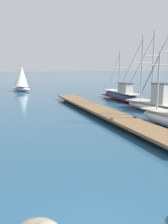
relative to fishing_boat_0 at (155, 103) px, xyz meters
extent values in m
cube|color=brown|center=(-4.90, -0.10, -0.30)|extent=(2.89, 20.00, 0.16)
cylinder|color=brown|center=(-4.63, -5.07, -0.52)|extent=(0.36, 0.36, 0.29)
cylinder|color=brown|center=(-4.90, -0.10, -0.52)|extent=(0.36, 0.36, 0.29)
cylinder|color=brown|center=(-5.17, 4.88, -0.52)|extent=(0.36, 0.36, 0.29)
cylinder|color=brown|center=(-5.44, 9.85, -0.52)|extent=(0.36, 0.36, 0.29)
cube|color=#333338|center=(-5.48, -4.12, -0.18)|extent=(0.13, 0.21, 0.08)
cube|color=#333338|center=(-3.88, -4.03, -0.18)|extent=(0.13, 0.21, 0.08)
ellipsoid|color=silver|center=(-0.04, 0.16, -0.30)|extent=(3.43, 6.01, 0.73)
cube|color=#B2AD9E|center=(-0.04, 0.16, 0.02)|extent=(3.05, 5.40, 0.08)
cube|color=#B7B2A8|center=(0.17, -0.67, 0.84)|extent=(1.46, 1.54, 1.55)
cube|color=#3D3D42|center=(0.17, -0.67, 1.64)|extent=(1.58, 1.67, 0.06)
cylinder|color=#B2ADA3|center=(-0.11, 0.43, 2.90)|extent=(0.11, 0.11, 5.68)
cylinder|color=#B2ADA3|center=(-0.11, 0.43, 3.80)|extent=(1.84, 0.52, 0.06)
cylinder|color=#333338|center=(-0.49, 1.92, 3.19)|extent=(0.75, 2.87, 4.20)
cylinder|color=#B2ADA3|center=(-0.43, 1.67, 2.81)|extent=(0.11, 0.11, 5.50)
cylinder|color=#B2ADA3|center=(-0.43, 1.67, 3.28)|extent=(1.84, 0.52, 0.06)
cylinder|color=#333338|center=(-0.79, 3.11, 3.09)|extent=(0.73, 2.77, 4.07)
ellipsoid|color=navy|center=(0.19, 7.36, -0.21)|extent=(1.83, 7.51, 0.92)
cube|color=#B2AD9E|center=(0.19, 7.36, 0.21)|extent=(1.62, 6.76, 0.08)
cube|color=#B21E19|center=(0.19, 7.36, -0.41)|extent=(1.84, 7.36, 0.08)
cube|color=#B7B2A8|center=(0.23, 6.24, 0.73)|extent=(0.91, 1.91, 0.95)
cube|color=#3D3D42|center=(0.23, 6.24, 1.24)|extent=(0.99, 2.07, 0.06)
cylinder|color=#B2ADA3|center=(0.17, 7.73, 2.46)|extent=(0.11, 0.11, 4.42)
cylinder|color=#B2ADA3|center=(0.17, 7.73, 2.85)|extent=(1.39, 0.11, 0.06)
cylinder|color=#333338|center=(0.13, 8.92, 2.68)|extent=(0.11, 2.30, 3.27)
cylinder|color=#333338|center=(-2.27, -3.55, 3.32)|extent=(0.32, 2.93, 4.19)
cylinder|color=#B2ADA3|center=(-2.24, -3.84, 2.03)|extent=(0.11, 0.11, 3.65)
cylinder|color=#B2ADA3|center=(-2.24, -3.84, 3.03)|extent=(1.26, 0.19, 0.06)
cylinder|color=#333338|center=(-2.34, -2.86, 2.21)|extent=(0.22, 1.89, 2.70)
ellipsoid|color=silver|center=(-10.01, 20.94, -0.37)|extent=(3.20, 4.19, 0.60)
cylinder|color=#B2ADA3|center=(-10.06, 21.02, 1.67)|extent=(0.08, 0.08, 3.46)
cone|color=silver|center=(-9.87, 20.73, 1.49)|extent=(3.19, 3.09, 3.15)
camera|label=1|loc=(-11.15, -17.90, 2.91)|focal=40.07mm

